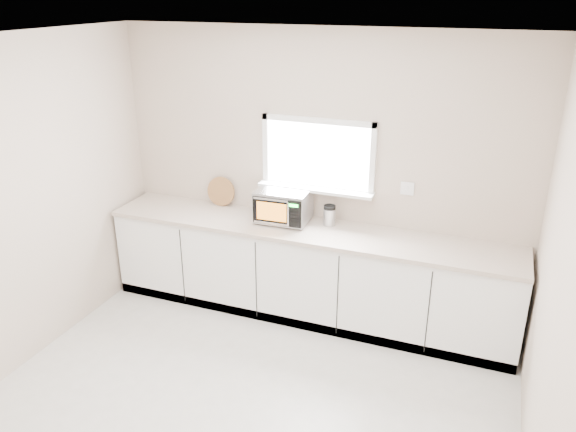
% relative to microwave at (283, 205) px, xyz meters
% --- Properties ---
extents(ground, '(4.00, 4.00, 0.00)m').
position_rel_microwave_xyz_m(ground, '(0.27, -1.77, -1.09)').
color(ground, beige).
rests_on(ground, ground).
extents(back_wall, '(4.00, 0.17, 2.70)m').
position_rel_microwave_xyz_m(back_wall, '(0.27, 0.22, 0.28)').
color(back_wall, beige).
rests_on(back_wall, ground).
extents(cabinets, '(3.92, 0.60, 0.88)m').
position_rel_microwave_xyz_m(cabinets, '(0.27, -0.07, -0.65)').
color(cabinets, white).
rests_on(cabinets, ground).
extents(countertop, '(3.92, 0.64, 0.04)m').
position_rel_microwave_xyz_m(countertop, '(0.27, -0.08, -0.19)').
color(countertop, beige).
rests_on(countertop, cabinets).
extents(microwave, '(0.51, 0.42, 0.32)m').
position_rel_microwave_xyz_m(microwave, '(0.00, 0.00, 0.00)').
color(microwave, black).
rests_on(microwave, countertop).
extents(knife_block, '(0.11, 0.22, 0.31)m').
position_rel_microwave_xyz_m(knife_block, '(0.02, -0.03, -0.03)').
color(knife_block, '#462519').
rests_on(knife_block, countertop).
extents(cutting_board, '(0.30, 0.07, 0.30)m').
position_rel_microwave_xyz_m(cutting_board, '(-0.75, 0.17, -0.02)').
color(cutting_board, olive).
rests_on(cutting_board, countertop).
extents(coffee_grinder, '(0.12, 0.12, 0.20)m').
position_rel_microwave_xyz_m(coffee_grinder, '(0.44, 0.07, -0.07)').
color(coffee_grinder, silver).
rests_on(coffee_grinder, countertop).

